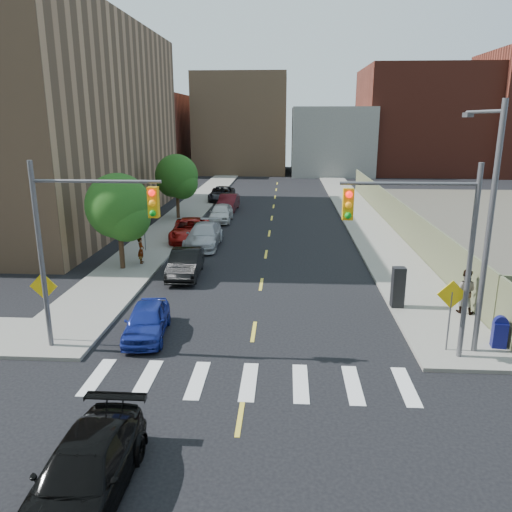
# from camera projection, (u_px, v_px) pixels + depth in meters

# --- Properties ---
(ground) EXTENTS (160.00, 160.00, 0.00)m
(ground) POSITION_uv_depth(u_px,v_px,m) (233.00, 462.00, 12.57)
(ground) COLOR black
(ground) RESTS_ON ground
(sidewalk_nw) EXTENTS (3.50, 73.00, 0.15)m
(sidewalk_nw) POSITION_uv_depth(u_px,v_px,m) (202.00, 199.00, 52.93)
(sidewalk_nw) COLOR gray
(sidewalk_nw) RESTS_ON ground
(sidewalk_ne) EXTENTS (3.50, 73.00, 0.15)m
(sidewalk_ne) POSITION_uv_depth(u_px,v_px,m) (349.00, 201.00, 52.02)
(sidewalk_ne) COLOR gray
(sidewalk_ne) RESTS_ON ground
(fence_north) EXTENTS (0.12, 44.00, 2.50)m
(fence_north) POSITION_uv_depth(u_px,v_px,m) (394.00, 214.00, 38.61)
(fence_north) COLOR #636949
(fence_north) RESTS_ON ground
(building_nw) EXTENTS (22.00, 30.00, 16.00)m
(building_nw) POSITION_uv_depth(u_px,v_px,m) (2.00, 123.00, 40.60)
(building_nw) COLOR #8C6B4C
(building_nw) RESTS_ON ground
(bg_bldg_west) EXTENTS (14.00, 18.00, 12.00)m
(bg_bldg_west) POSITION_uv_depth(u_px,v_px,m) (142.00, 134.00, 79.61)
(bg_bldg_west) COLOR #592319
(bg_bldg_west) RESTS_ON ground
(bg_bldg_midwest) EXTENTS (14.00, 16.00, 15.00)m
(bg_bldg_midwest) POSITION_uv_depth(u_px,v_px,m) (242.00, 124.00, 80.20)
(bg_bldg_midwest) COLOR #8C6B4C
(bg_bldg_midwest) RESTS_ON ground
(bg_bldg_center) EXTENTS (12.00, 16.00, 10.00)m
(bg_bldg_center) POSITION_uv_depth(u_px,v_px,m) (330.00, 141.00, 78.12)
(bg_bldg_center) COLOR gray
(bg_bldg_center) RESTS_ON ground
(bg_bldg_east) EXTENTS (18.00, 18.00, 16.00)m
(bg_bldg_east) POSITION_uv_depth(u_px,v_px,m) (420.00, 121.00, 78.42)
(bg_bldg_east) COLOR #592319
(bg_bldg_east) RESTS_ON ground
(signal_nw) EXTENTS (4.59, 0.30, 7.00)m
(signal_nw) POSITION_uv_depth(u_px,v_px,m) (80.00, 232.00, 17.49)
(signal_nw) COLOR #59595E
(signal_nw) RESTS_ON ground
(signal_ne) EXTENTS (4.59, 0.30, 7.00)m
(signal_ne) POSITION_uv_depth(u_px,v_px,m) (427.00, 237.00, 16.79)
(signal_ne) COLOR #59595E
(signal_ne) RESTS_ON ground
(streetlight_ne) EXTENTS (0.25, 3.70, 9.00)m
(streetlight_ne) POSITION_uv_depth(u_px,v_px,m) (486.00, 212.00, 17.34)
(streetlight_ne) COLOR #59595E
(streetlight_ne) RESTS_ON ground
(warn_sign_nw) EXTENTS (1.06, 0.06, 2.83)m
(warn_sign_nw) POSITION_uv_depth(u_px,v_px,m) (44.00, 294.00, 18.75)
(warn_sign_nw) COLOR #59595E
(warn_sign_nw) RESTS_ON ground
(warn_sign_ne) EXTENTS (1.06, 0.06, 2.83)m
(warn_sign_ne) POSITION_uv_depth(u_px,v_px,m) (451.00, 303.00, 17.87)
(warn_sign_ne) COLOR #59595E
(warn_sign_ne) RESTS_ON ground
(warn_sign_midwest) EXTENTS (1.06, 0.06, 2.83)m
(warn_sign_midwest) POSITION_uv_depth(u_px,v_px,m) (144.00, 222.00, 31.74)
(warn_sign_midwest) COLOR #59595E
(warn_sign_midwest) RESTS_ON ground
(tree_west_near) EXTENTS (3.66, 3.64, 5.52)m
(tree_west_near) POSITION_uv_depth(u_px,v_px,m) (119.00, 210.00, 27.55)
(tree_west_near) COLOR #332114
(tree_west_near) RESTS_ON ground
(tree_west_far) EXTENTS (3.66, 3.64, 5.52)m
(tree_west_far) POSITION_uv_depth(u_px,v_px,m) (177.00, 179.00, 41.98)
(tree_west_far) COLOR #332114
(tree_west_far) RESTS_ON ground
(parked_car_blue) EXTENTS (1.94, 3.99, 1.31)m
(parked_car_blue) POSITION_uv_depth(u_px,v_px,m) (147.00, 321.00, 19.70)
(parked_car_blue) COLOR navy
(parked_car_blue) RESTS_ON ground
(parked_car_black) EXTENTS (1.75, 4.52, 1.47)m
(parked_car_black) POSITION_uv_depth(u_px,v_px,m) (186.00, 263.00, 27.19)
(parked_car_black) COLOR black
(parked_car_black) RESTS_ON ground
(parked_car_red) EXTENTS (3.06, 5.77, 1.54)m
(parked_car_red) POSITION_uv_depth(u_px,v_px,m) (190.00, 230.00, 35.16)
(parked_car_red) COLOR #9D130F
(parked_car_red) RESTS_ON ground
(parked_car_silver) EXTENTS (2.18, 5.32, 1.54)m
(parked_car_silver) POSITION_uv_depth(u_px,v_px,m) (204.00, 236.00, 33.48)
(parked_car_silver) COLOR #A9AAB0
(parked_car_silver) RESTS_ON ground
(parked_car_white) EXTENTS (1.80, 4.43, 1.50)m
(parked_car_white) POSITION_uv_depth(u_px,v_px,m) (221.00, 213.00, 41.67)
(parked_car_white) COLOR silver
(parked_car_white) RESTS_ON ground
(parked_car_maroon) EXTENTS (1.77, 4.65, 1.51)m
(parked_car_maroon) POSITION_uv_depth(u_px,v_px,m) (228.00, 203.00, 46.73)
(parked_car_maroon) COLOR #410D12
(parked_car_maroon) RESTS_ON ground
(parked_car_grey) EXTENTS (2.63, 5.47, 1.50)m
(parked_car_grey) POSITION_uv_depth(u_px,v_px,m) (222.00, 194.00, 52.08)
(parked_car_grey) COLOR black
(parked_car_grey) RESTS_ON ground
(black_sedan) EXTENTS (1.96, 4.77, 1.38)m
(black_sedan) POSITION_uv_depth(u_px,v_px,m) (84.00, 473.00, 11.19)
(black_sedan) COLOR black
(black_sedan) RESTS_ON ground
(mailbox) EXTENTS (0.55, 0.45, 1.23)m
(mailbox) POSITION_uv_depth(u_px,v_px,m) (500.00, 332.00, 18.42)
(mailbox) COLOR #0E1156
(mailbox) RESTS_ON sidewalk_ne
(payphone) EXTENTS (0.57, 0.48, 1.85)m
(payphone) POSITION_uv_depth(u_px,v_px,m) (398.00, 287.00, 22.31)
(payphone) COLOR black
(payphone) RESTS_ON sidewalk_ne
(pedestrian_west) EXTENTS (0.43, 0.60, 1.54)m
(pedestrian_west) POSITION_uv_depth(u_px,v_px,m) (141.00, 250.00, 29.17)
(pedestrian_west) COLOR gray
(pedestrian_west) RESTS_ON sidewalk_nw
(pedestrian_east) EXTENTS (1.17, 1.06, 1.96)m
(pedestrian_east) POSITION_uv_depth(u_px,v_px,m) (465.00, 291.00, 21.64)
(pedestrian_east) COLOR gray
(pedestrian_east) RESTS_ON sidewalk_ne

